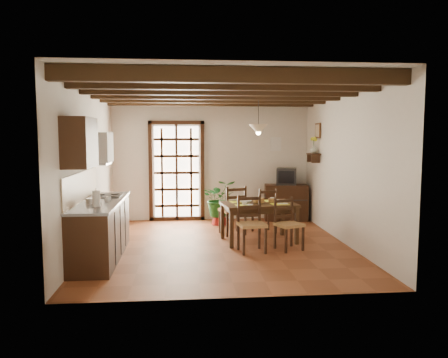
{
  "coord_description": "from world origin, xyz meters",
  "views": [
    {
      "loc": [
        -0.63,
        -7.55,
        1.95
      ],
      "look_at": [
        0.1,
        0.4,
        1.15
      ],
      "focal_mm": 35.0,
      "sensor_mm": 36.0,
      "label": 1
    }
  ],
  "objects": [
    {
      "name": "counter_items",
      "position": [
        -1.95,
        -0.51,
        0.96
      ],
      "size": [
        0.5,
        1.43,
        0.25
      ],
      "color": "black",
      "rests_on": "kitchen_counter"
    },
    {
      "name": "fuse_box",
      "position": [
        1.5,
        2.48,
        1.75
      ],
      "size": [
        0.25,
        0.03,
        0.32
      ],
      "primitive_type": "cube",
      "color": "white",
      "rests_on": "room_shell"
    },
    {
      "name": "table_setting",
      "position": [
        0.73,
        0.27,
        0.71
      ],
      "size": [
        0.96,
        0.64,
        0.09
      ],
      "rotation": [
        0.0,
        0.0,
        0.13
      ],
      "color": "yellow",
      "rests_on": "dining_table"
    },
    {
      "name": "range_hood",
      "position": [
        -2.05,
        -0.05,
        1.73
      ],
      "size": [
        0.38,
        0.6,
        0.54
      ],
      "color": "white",
      "rests_on": "room_shell"
    },
    {
      "name": "table_bowl",
      "position": [
        0.49,
        0.28,
        0.74
      ],
      "size": [
        0.22,
        0.22,
        0.05
      ],
      "primitive_type": "imported",
      "rotation": [
        0.0,
        0.0,
        -0.02
      ],
      "color": "white",
      "rests_on": "dining_table"
    },
    {
      "name": "ceiling_beams",
      "position": [
        0.0,
        0.0,
        2.69
      ],
      "size": [
        4.5,
        4.34,
        0.2
      ],
      "color": "black",
      "rests_on": "room_shell"
    },
    {
      "name": "french_door",
      "position": [
        -0.8,
        2.45,
        1.18
      ],
      "size": [
        1.26,
        0.11,
        2.32
      ],
      "color": "white",
      "rests_on": "ground_plane"
    },
    {
      "name": "shelf_flowers",
      "position": [
        2.14,
        1.6,
        1.86
      ],
      "size": [
        0.14,
        0.14,
        0.36
      ],
      "color": "yellow",
      "rests_on": "shelf_vase"
    },
    {
      "name": "room_shell",
      "position": [
        0.0,
        0.0,
        1.82
      ],
      "size": [
        4.52,
        5.02,
        2.81
      ],
      "color": "silver",
      "rests_on": "ground_plane"
    },
    {
      "name": "chair_near_left",
      "position": [
        0.49,
        -0.44,
        0.29
      ],
      "size": [
        0.49,
        0.47,
        0.94
      ],
      "rotation": [
        0.0,
        0.0,
        0.13
      ],
      "color": "#A27744",
      "rests_on": "ground_plane"
    },
    {
      "name": "ground_plane",
      "position": [
        0.0,
        0.0,
        0.0
      ],
      "size": [
        5.0,
        5.0,
        0.0
      ],
      "primitive_type": "plane",
      "color": "brown"
    },
    {
      "name": "chair_near_right",
      "position": [
        1.14,
        -0.36,
        0.28
      ],
      "size": [
        0.52,
        0.51,
        0.88
      ],
      "rotation": [
        0.0,
        0.0,
        0.38
      ],
      "color": "#A27744",
      "rests_on": "ground_plane"
    },
    {
      "name": "shelf_vase",
      "position": [
        2.14,
        1.6,
        1.65
      ],
      "size": [
        0.15,
        0.15,
        0.15
      ],
      "primitive_type": "imported",
      "color": "#B2BFB2",
      "rests_on": "wall_shelf"
    },
    {
      "name": "potted_plant",
      "position": [
        0.13,
        1.85,
        0.57
      ],
      "size": [
        2.03,
        1.8,
        2.09
      ],
      "primitive_type": "imported",
      "rotation": [
        0.0,
        0.0,
        0.1
      ],
      "color": "#144C19",
      "rests_on": "ground_plane"
    },
    {
      "name": "chair_far_left",
      "position": [
        0.32,
        0.89,
        0.3
      ],
      "size": [
        0.56,
        0.55,
        0.97
      ],
      "rotation": [
        0.0,
        0.0,
        3.46
      ],
      "color": "#A27744",
      "rests_on": "ground_plane"
    },
    {
      "name": "wall_shelf",
      "position": [
        2.14,
        1.6,
        1.51
      ],
      "size": [
        0.2,
        0.42,
        0.2
      ],
      "color": "black",
      "rests_on": "room_shell"
    },
    {
      "name": "plant_pot",
      "position": [
        0.13,
        1.85,
        0.11
      ],
      "size": [
        0.34,
        0.34,
        0.21
      ],
      "primitive_type": "cone",
      "color": "maroon",
      "rests_on": "ground_plane"
    },
    {
      "name": "kitchen_counter",
      "position": [
        -1.96,
        -0.6,
        0.47
      ],
      "size": [
        0.64,
        2.25,
        1.38
      ],
      "color": "black",
      "rests_on": "ground_plane"
    },
    {
      "name": "sideboard",
      "position": [
        1.71,
        2.23,
        0.41
      ],
      "size": [
        1.01,
        0.54,
        0.82
      ],
      "primitive_type": "cube",
      "rotation": [
        0.0,
        0.0,
        -0.11
      ],
      "color": "black",
      "rests_on": "ground_plane"
    },
    {
      "name": "pendant_lamp",
      "position": [
        0.73,
        0.37,
        2.08
      ],
      "size": [
        0.36,
        0.36,
        0.84
      ],
      "color": "black",
      "rests_on": "room_shell"
    },
    {
      "name": "upper_cabinet",
      "position": [
        -2.08,
        -1.3,
        1.85
      ],
      "size": [
        0.35,
        0.8,
        0.7
      ],
      "primitive_type": "cube",
      "color": "black",
      "rests_on": "room_shell"
    },
    {
      "name": "chair_far_right",
      "position": [
        0.97,
        0.98,
        0.28
      ],
      "size": [
        0.51,
        0.49,
        0.9
      ],
      "rotation": [
        0.0,
        0.0,
        3.41
      ],
      "color": "#A27744",
      "rests_on": "ground_plane"
    },
    {
      "name": "framed_picture",
      "position": [
        2.22,
        1.6,
        2.05
      ],
      "size": [
        0.03,
        0.32,
        0.32
      ],
      "color": "brown",
      "rests_on": "room_shell"
    },
    {
      "name": "dining_table",
      "position": [
        0.73,
        0.27,
        0.62
      ],
      "size": [
        1.41,
        1.01,
        0.71
      ],
      "rotation": [
        0.0,
        0.0,
        0.13
      ],
      "color": "#392312",
      "rests_on": "ground_plane"
    },
    {
      "name": "crt_tv",
      "position": [
        1.71,
        2.22,
        1.01
      ],
      "size": [
        0.53,
        0.5,
        0.38
      ],
      "rotation": [
        0.0,
        0.0,
        -0.27
      ],
      "color": "black",
      "rests_on": "sideboard"
    }
  ]
}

